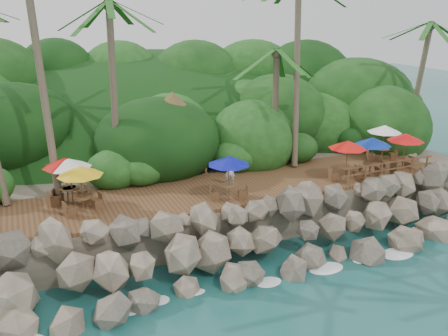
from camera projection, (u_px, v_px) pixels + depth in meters
name	position (u px, v px, depth m)	size (l,w,h in m)	color
ground	(279.00, 282.00, 20.72)	(140.00, 140.00, 0.00)	#19514F
land_base	(168.00, 159.00, 34.32)	(32.00, 25.20, 2.10)	gray
jungle_hill	(143.00, 148.00, 41.17)	(44.80, 28.00, 15.40)	#143811
seawall	(259.00, 239.00, 22.10)	(29.00, 4.00, 2.30)	gray
terrace	(224.00, 190.00, 25.25)	(26.00, 5.00, 0.20)	brown
jungle_foliage	(173.00, 177.00, 33.77)	(44.00, 16.00, 12.00)	#143811
foam_line	(276.00, 278.00, 20.97)	(25.20, 0.80, 0.06)	white
palms	(209.00, 3.00, 24.83)	(32.90, 7.19, 12.74)	brown
palapa	(173.00, 111.00, 27.11)	(4.72, 4.72, 4.60)	brown
dining_clusters	(232.00, 156.00, 24.21)	(24.88, 4.93, 2.25)	brown
railing	(389.00, 168.00, 26.40)	(6.10, 0.10, 1.00)	brown
waiter	(230.00, 171.00, 25.40)	(0.57, 0.38, 1.57)	silver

